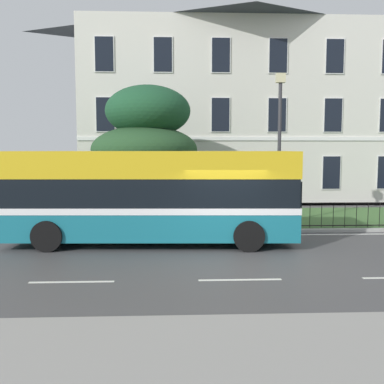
# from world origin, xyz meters

# --- Properties ---
(ground_plane) EXTENTS (60.00, 56.00, 0.18)m
(ground_plane) POSITION_xyz_m (0.00, 1.17, -0.01)
(ground_plane) COLOR #434344
(georgian_townhouse) EXTENTS (18.76, 8.62, 11.97)m
(georgian_townhouse) POSITION_xyz_m (2.50, 16.00, 6.13)
(georgian_townhouse) COLOR silver
(georgian_townhouse) RESTS_ON ground_plane
(iron_verge_railing) EXTENTS (12.27, 0.04, 0.97)m
(iron_verge_railing) POSITION_xyz_m (2.50, 4.40, 0.62)
(iron_verge_railing) COLOR black
(iron_verge_railing) RESTS_ON ground_plane
(evergreen_tree) EXTENTS (5.41, 5.41, 5.85)m
(evergreen_tree) POSITION_xyz_m (-2.86, 7.96, 2.72)
(evergreen_tree) COLOR #423328
(evergreen_tree) RESTS_ON ground_plane
(single_decker_bus) EXTENTS (9.48, 3.00, 3.06)m
(single_decker_bus) POSITION_xyz_m (-2.31, 2.44, 1.61)
(single_decker_bus) COLOR #196D7E
(single_decker_bus) RESTS_ON ground_plane
(street_lamp_post) EXTENTS (0.36, 0.24, 5.97)m
(street_lamp_post) POSITION_xyz_m (2.66, 5.46, 3.58)
(street_lamp_post) COLOR #333338
(street_lamp_post) RESTS_ON ground_plane
(litter_bin) EXTENTS (0.50, 0.50, 1.04)m
(litter_bin) POSITION_xyz_m (-1.35, 5.36, 0.64)
(litter_bin) COLOR black
(litter_bin) RESTS_ON ground_plane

